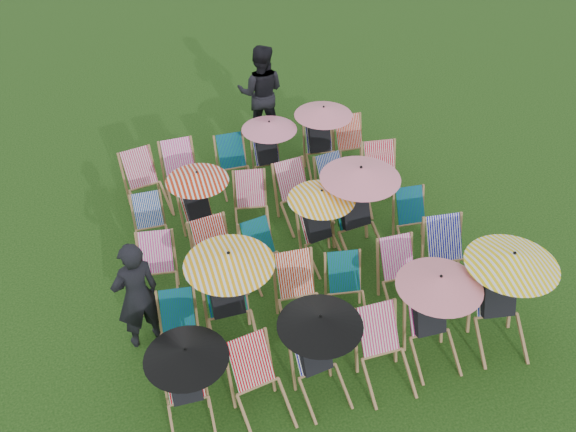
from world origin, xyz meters
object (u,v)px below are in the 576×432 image
object	(u,v)px
deckchair_0	(188,386)
person_left	(137,295)
deckchair_5	(503,298)
deckchair_29	(353,147)
person_rear	(261,93)

from	to	relation	value
deckchair_0	person_left	distance (m)	1.50
deckchair_5	person_left	xyz separation A→B (m)	(-4.57, 1.45, 0.10)
person_left	deckchair_0	bearing A→B (deg)	87.95
deckchair_5	deckchair_29	bearing A→B (deg)	103.08
person_left	deckchair_5	bearing A→B (deg)	146.29
person_rear	deckchair_0	bearing A→B (deg)	88.15
deckchair_0	person_left	size ratio (longest dim) A/B	0.68
person_left	person_rear	bearing A→B (deg)	-139.26
deckchair_5	person_rear	xyz separation A→B (m)	(-1.51, 6.13, 0.21)
deckchair_0	deckchair_5	world-z (taller)	deckchair_5
deckchair_0	deckchair_29	size ratio (longest dim) A/B	1.27
deckchair_29	person_left	world-z (taller)	person_left
deckchair_0	person_left	xyz separation A→B (m)	(-0.36, 1.44, 0.24)
person_left	person_rear	world-z (taller)	person_rear
deckchair_0	deckchair_5	xyz separation A→B (m)	(4.21, -0.02, 0.14)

